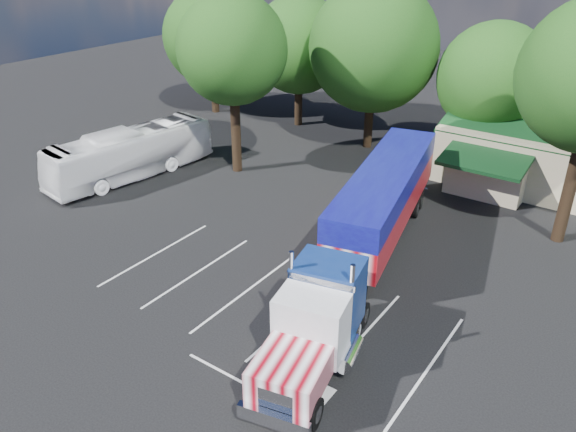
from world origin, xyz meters
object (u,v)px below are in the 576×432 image
Objects in this scene: semi_truck at (370,221)px; tour_bus at (131,153)px; bicycle at (348,238)px; woman at (323,307)px; silver_sedan at (557,191)px.

semi_truck is 1.79× the size of tour_bus.
semi_truck is 14.49× the size of bicycle.
semi_truck reaches higher than bicycle.
woman is 1.21× the size of bicycle.
woman is 0.42× the size of silver_sedan.
silver_sedan is (26.22, 13.22, -1.02)m from tour_bus.
tour_bus is at bearing -177.40° from bicycle.
semi_truck is at bearing 4.78° from tour_bus.
silver_sedan reaches higher than bicycle.
semi_truck is 15.86m from silver_sedan.
woman is 7.52m from bicycle.
tour_bus is at bearing 164.39° from semi_truck.
tour_bus is at bearing 75.20° from woman.
semi_truck is 5.06× the size of silver_sedan.
woman is (0.71, -5.63, -1.73)m from semi_truck.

